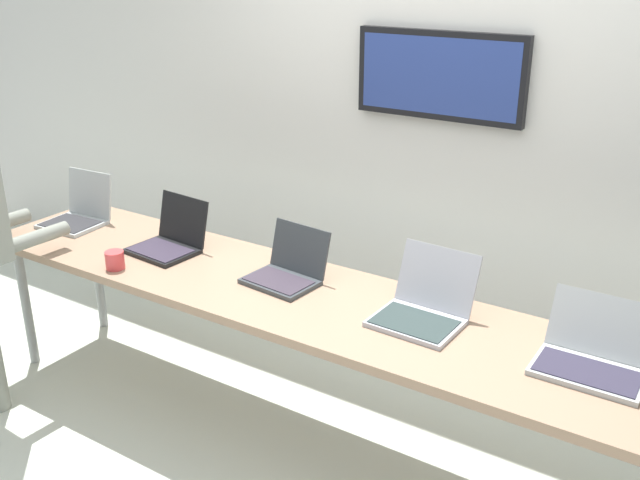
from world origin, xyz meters
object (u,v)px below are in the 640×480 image
object	(u,v)px
laptop_station_4	(594,354)
coffee_mug	(115,260)
laptop_station_3	(424,305)
laptop_station_1	(170,239)
workbench	(312,306)
laptop_station_2	(288,269)
laptop_station_0	(79,212)

from	to	relation	value
laptop_station_4	coffee_mug	world-z (taller)	laptop_station_4
laptop_station_3	laptop_station_4	distance (m)	0.67
laptop_station_4	laptop_station_1	bearing A→B (deg)	-179.71
workbench	laptop_station_3	size ratio (longest dim) A/B	9.83
workbench	laptop_station_1	bearing A→B (deg)	176.09
laptop_station_2	coffee_mug	size ratio (longest dim) A/B	3.83
workbench	laptop_station_3	bearing A→B (deg)	9.45
workbench	laptop_station_0	world-z (taller)	laptop_station_0
laptop_station_2	laptop_station_4	xyz separation A→B (m)	(1.35, -0.01, -0.00)
laptop_station_4	laptop_station_0	bearing A→B (deg)	-179.95
coffee_mug	laptop_station_1	bearing A→B (deg)	79.64
laptop_station_3	coffee_mug	distance (m)	1.47
laptop_station_0	workbench	bearing A→B (deg)	-2.50
laptop_station_1	laptop_station_4	world-z (taller)	laptop_station_1
laptop_station_1	workbench	bearing A→B (deg)	-3.91
laptop_station_0	laptop_station_4	distance (m)	2.73
laptop_station_3	laptop_station_4	bearing A→B (deg)	-0.84
laptop_station_0	coffee_mug	bearing A→B (deg)	-26.83
laptop_station_1	laptop_station_0	bearing A→B (deg)	179.34
laptop_station_4	coffee_mug	xyz separation A→B (m)	(-2.10, -0.32, -0.01)
laptop_station_1	coffee_mug	xyz separation A→B (m)	(-0.06, -0.31, -0.02)
workbench	laptop_station_1	xyz separation A→B (m)	(-0.89, 0.06, 0.10)
laptop_station_2	coffee_mug	bearing A→B (deg)	-156.18
laptop_station_3	workbench	bearing A→B (deg)	-170.55
workbench	laptop_station_4	size ratio (longest dim) A/B	9.56
laptop_station_2	laptop_station_1	bearing A→B (deg)	-178.09
workbench	laptop_station_2	bearing A→B (deg)	156.08
laptop_station_2	coffee_mug	distance (m)	0.83
coffee_mug	laptop_station_3	bearing A→B (deg)	12.99
laptop_station_1	coffee_mug	world-z (taller)	laptop_station_1
workbench	laptop_station_3	xyz separation A→B (m)	(0.49, 0.08, 0.11)
laptop_station_0	coffee_mug	distance (m)	0.71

